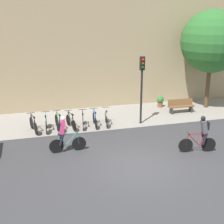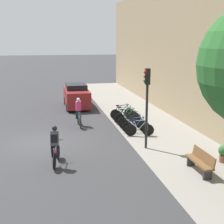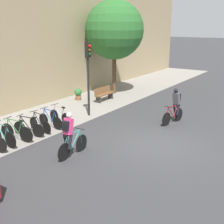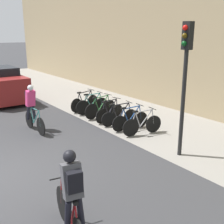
% 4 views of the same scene
% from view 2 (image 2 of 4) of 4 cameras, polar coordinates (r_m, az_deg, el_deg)
% --- Properties ---
extents(ground, '(200.00, 200.00, 0.00)m').
position_cam_2_polar(ground, '(16.79, -12.81, -5.50)').
color(ground, '#333335').
extents(kerb_strip, '(44.00, 4.50, 0.01)m').
position_cam_2_polar(kerb_strip, '(17.95, 9.30, -4.12)').
color(kerb_strip, gray).
rests_on(kerb_strip, ground).
extents(building_facade, '(44.00, 0.60, 9.47)m').
position_cam_2_polar(building_facade, '(18.28, 17.46, 10.85)').
color(building_facade, '#9E8966').
rests_on(building_facade, ground).
extents(cyclist_pink, '(1.75, 0.46, 1.78)m').
position_cam_2_polar(cyclist_pink, '(19.44, -6.12, 0.17)').
color(cyclist_pink, black).
rests_on(cyclist_pink, ground).
extents(cyclist_grey, '(1.76, 0.56, 1.78)m').
position_cam_2_polar(cyclist_grey, '(13.36, -10.35, -5.95)').
color(cyclist_grey, black).
rests_on(cyclist_grey, ground).
extents(parked_bike_0, '(0.51, 1.69, 0.97)m').
position_cam_2_polar(parked_bike_0, '(21.33, 1.79, -0.10)').
color(parked_bike_0, black).
rests_on(parked_bike_0, ground).
extents(parked_bike_1, '(0.46, 1.67, 0.98)m').
position_cam_2_polar(parked_bike_1, '(20.69, 2.25, -0.50)').
color(parked_bike_1, black).
rests_on(parked_bike_1, ground).
extents(parked_bike_2, '(0.46, 1.75, 0.99)m').
position_cam_2_polar(parked_bike_2, '(20.04, 2.74, -0.94)').
color(parked_bike_2, black).
rests_on(parked_bike_2, ground).
extents(parked_bike_3, '(0.49, 1.61, 0.95)m').
position_cam_2_polar(parked_bike_3, '(19.40, 3.25, -1.50)').
color(parked_bike_3, black).
rests_on(parked_bike_3, ground).
extents(parked_bike_4, '(0.46, 1.62, 0.94)m').
position_cam_2_polar(parked_bike_4, '(18.76, 3.80, -2.03)').
color(parked_bike_4, black).
rests_on(parked_bike_4, ground).
extents(parked_bike_5, '(0.46, 1.64, 0.95)m').
position_cam_2_polar(parked_bike_5, '(18.12, 4.39, -2.56)').
color(parked_bike_5, black).
rests_on(parked_bike_5, ground).
extents(parked_bike_6, '(0.46, 1.62, 0.97)m').
position_cam_2_polar(parked_bike_6, '(17.49, 5.03, -3.12)').
color(parked_bike_6, black).
rests_on(parked_bike_6, ground).
extents(traffic_light_pole, '(0.26, 0.30, 3.94)m').
position_cam_2_polar(traffic_light_pole, '(15.00, 6.40, 3.24)').
color(traffic_light_pole, black).
rests_on(traffic_light_pole, ground).
extents(bench, '(1.74, 0.44, 0.89)m').
position_cam_2_polar(bench, '(13.20, 15.87, -8.67)').
color(bench, brown).
rests_on(bench, ground).
extents(parked_car, '(4.30, 1.84, 1.85)m').
position_cam_2_polar(parked_car, '(25.01, -6.52, 2.92)').
color(parked_car, maroon).
rests_on(parked_car, ground).
extents(potted_plant, '(0.48, 0.48, 0.78)m').
position_cam_2_polar(potted_plant, '(14.59, 19.75, -7.00)').
color(potted_plant, brown).
rests_on(potted_plant, ground).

